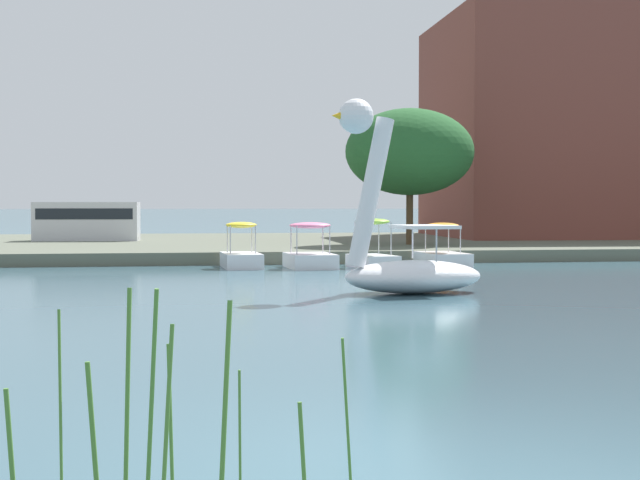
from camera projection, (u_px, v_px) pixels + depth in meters
ground_plane at (422, 462)px, 8.29m from camera, size 643.58×643.58×0.00m
shore_bank_far at (208, 246)px, 44.50m from camera, size 146.87×21.10×0.44m
swan_boat at (403, 251)px, 23.53m from camera, size 3.83×2.25×4.54m
pedal_boat_orange at (443, 253)px, 33.91m from camera, size 1.46×2.45×1.46m
pedal_boat_lime at (373, 252)px, 33.06m from camera, size 1.53×2.20×1.62m
pedal_boat_pink at (310, 254)px, 32.65m from camera, size 1.55×2.35×1.50m
pedal_boat_yellow at (241, 255)px, 32.79m from camera, size 1.28×2.39×1.51m
tree_broadleaf_behind_dock at (410, 152)px, 40.35m from camera, size 6.26×5.95×5.50m
parked_van at (87, 220)px, 44.52m from camera, size 4.66×2.04×1.71m
apartment_block at (628, 129)px, 50.92m from camera, size 19.68×12.18×10.88m
reed_clump_foreground at (158, 425)px, 6.73m from camera, size 2.41×1.01×1.58m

